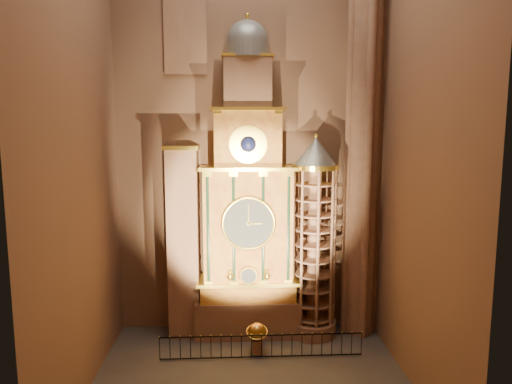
{
  "coord_description": "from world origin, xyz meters",
  "views": [
    {
      "loc": [
        -0.63,
        -18.67,
        11.02
      ],
      "look_at": [
        0.34,
        3.0,
        8.05
      ],
      "focal_mm": 32.0,
      "sensor_mm": 36.0,
      "label": 1
    }
  ],
  "objects_px": {
    "stair_turret": "(314,239)",
    "celestial_globe": "(257,335)",
    "iron_railing": "(262,346)",
    "portrait_tower": "(184,242)",
    "astronomical_clock": "(248,213)"
  },
  "relations": [
    {
      "from": "celestial_globe",
      "to": "iron_railing",
      "type": "height_order",
      "value": "celestial_globe"
    },
    {
      "from": "portrait_tower",
      "to": "stair_turret",
      "type": "height_order",
      "value": "stair_turret"
    },
    {
      "from": "stair_turret",
      "to": "portrait_tower",
      "type": "bearing_deg",
      "value": 177.67
    },
    {
      "from": "portrait_tower",
      "to": "iron_railing",
      "type": "height_order",
      "value": "portrait_tower"
    },
    {
      "from": "stair_turret",
      "to": "celestial_globe",
      "type": "distance_m",
      "value": 5.71
    },
    {
      "from": "iron_railing",
      "to": "portrait_tower",
      "type": "bearing_deg",
      "value": 144.13
    },
    {
      "from": "stair_turret",
      "to": "celestial_globe",
      "type": "xyz_separation_m",
      "value": [
        -3.12,
        -2.0,
        -4.34
      ]
    },
    {
      "from": "portrait_tower",
      "to": "iron_railing",
      "type": "relative_size",
      "value": 1.04
    },
    {
      "from": "stair_turret",
      "to": "celestial_globe",
      "type": "relative_size",
      "value": 6.97
    },
    {
      "from": "portrait_tower",
      "to": "celestial_globe",
      "type": "xyz_separation_m",
      "value": [
        3.78,
        -2.28,
        -4.22
      ]
    },
    {
      "from": "celestial_globe",
      "to": "iron_railing",
      "type": "distance_m",
      "value": 0.7
    },
    {
      "from": "astronomical_clock",
      "to": "celestial_globe",
      "type": "relative_size",
      "value": 10.78
    },
    {
      "from": "stair_turret",
      "to": "iron_railing",
      "type": "distance_m",
      "value": 6.07
    },
    {
      "from": "astronomical_clock",
      "to": "portrait_tower",
      "type": "relative_size",
      "value": 1.64
    },
    {
      "from": "astronomical_clock",
      "to": "iron_railing",
      "type": "xyz_separation_m",
      "value": [
        0.58,
        -2.86,
        -6.05
      ]
    }
  ]
}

